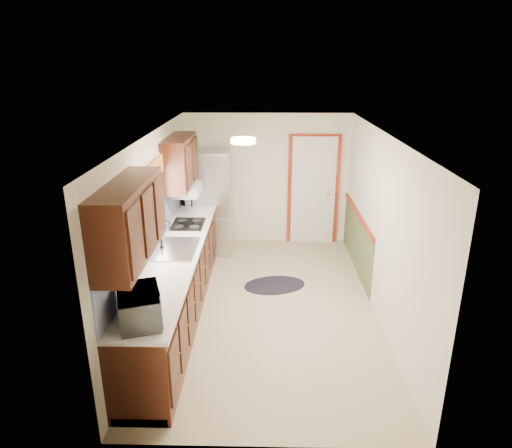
{
  "coord_description": "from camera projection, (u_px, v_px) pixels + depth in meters",
  "views": [
    {
      "loc": [
        -0.03,
        -5.67,
        3.27
      ],
      "look_at": [
        -0.16,
        0.21,
        1.15
      ],
      "focal_mm": 32.0,
      "sensor_mm": 36.0,
      "label": 1
    }
  ],
  "objects": [
    {
      "name": "ceiling_fixture",
      "position": [
        243.0,
        141.0,
        5.46
      ],
      "size": [
        0.3,
        0.3,
        0.06
      ],
      "primitive_type": "cylinder",
      "color": "#FFD88C",
      "rests_on": "room_shell"
    },
    {
      "name": "rug",
      "position": [
        274.0,
        285.0,
        7.02
      ],
      "size": [
        1.07,
        0.82,
        0.01
      ],
      "primitive_type": "ellipsoid",
      "rotation": [
        0.0,
        0.0,
        0.24
      ],
      "color": "black",
      "rests_on": "ground"
    },
    {
      "name": "back_wall_trim",
      "position": [
        322.0,
        201.0,
        8.2
      ],
      "size": [
        1.12,
        2.3,
        2.08
      ],
      "color": "maroon",
      "rests_on": "ground"
    },
    {
      "name": "refrigerator",
      "position": [
        210.0,
        201.0,
        8.08
      ],
      "size": [
        0.78,
        0.77,
        1.84
      ],
      "rotation": [
        0.0,
        0.0,
        0.02
      ],
      "color": "#B7B7BC",
      "rests_on": "ground"
    },
    {
      "name": "microwave",
      "position": [
        139.0,
        304.0,
        4.25
      ],
      "size": [
        0.48,
        0.63,
        0.38
      ],
      "primitive_type": "imported",
      "rotation": [
        0.0,
        0.0,
        1.9
      ],
      "color": "white",
      "rests_on": "kitchen_run"
    },
    {
      "name": "room_shell",
      "position": [
        267.0,
        226.0,
        6.04
      ],
      "size": [
        3.2,
        5.2,
        2.52
      ],
      "color": "tan",
      "rests_on": "ground"
    },
    {
      "name": "kitchen_run",
      "position": [
        172.0,
        261.0,
        5.92
      ],
      "size": [
        0.63,
        4.0,
        2.2
      ],
      "color": "#36160C",
      "rests_on": "ground"
    },
    {
      "name": "cooktop",
      "position": [
        188.0,
        224.0,
        6.85
      ],
      "size": [
        0.47,
        0.56,
        0.02
      ],
      "primitive_type": "cube",
      "color": "black",
      "rests_on": "kitchen_run"
    }
  ]
}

